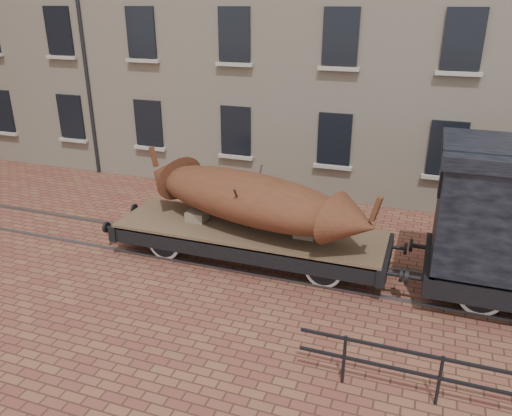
% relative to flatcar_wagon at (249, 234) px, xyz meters
% --- Properties ---
extents(ground, '(90.00, 90.00, 0.00)m').
position_rel_flatcar_wagon_xyz_m(ground, '(0.19, -0.00, -0.74)').
color(ground, brown).
extents(rail_track, '(30.00, 1.52, 0.06)m').
position_rel_flatcar_wagon_xyz_m(rail_track, '(0.19, -0.00, -0.71)').
color(rail_track, '#59595E').
rests_on(rail_track, ground).
extents(flatcar_wagon, '(7.90, 2.14, 1.19)m').
position_rel_flatcar_wagon_xyz_m(flatcar_wagon, '(0.00, 0.00, 0.00)').
color(flatcar_wagon, brown).
rests_on(flatcar_wagon, ground).
extents(iron_boat, '(6.90, 3.49, 1.65)m').
position_rel_flatcar_wagon_xyz_m(iron_boat, '(-0.00, 0.00, 1.04)').
color(iron_boat, '#5D2B1B').
rests_on(iron_boat, flatcar_wagon).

